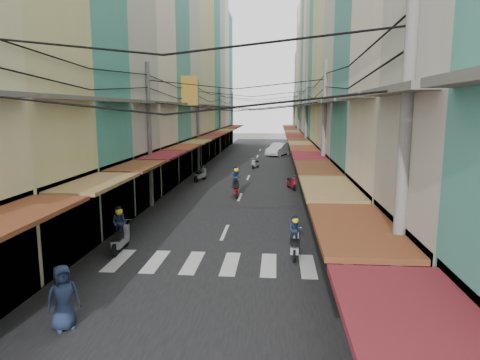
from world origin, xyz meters
The scene contains 15 objects.
ground centered at (0.00, 0.00, 0.00)m, with size 160.00×160.00×0.00m, color #60605B.
road centered at (0.00, 20.00, 0.01)m, with size 10.00×80.00×0.02m, color black.
sidewalk_left centered at (-6.50, 20.00, 0.03)m, with size 3.00×80.00×0.06m, color slate.
sidewalk_right centered at (6.50, 20.00, 0.03)m, with size 3.00×80.00×0.06m, color slate.
crosswalk centered at (0.00, -6.00, 0.03)m, with size 7.55×2.40×0.01m.
building_row_left centered at (-7.92, 16.56, 9.78)m, with size 7.80×67.67×23.70m.
building_row_right centered at (7.92, 16.45, 9.41)m, with size 7.80×68.98×22.59m.
utility_poles centered at (0.00, 15.01, 6.59)m, with size 10.20×66.13×8.20m.
white_car centered at (2.49, 31.21, 0.00)m, with size 5.41×2.12×1.91m, color silver.
bicycle centered at (7.50, -0.83, 0.00)m, with size 0.55×1.48×1.02m, color black.
moving_scooters centered at (-0.56, 3.47, 0.53)m, with size 7.61×26.43×1.98m.
parked_scooters centered at (4.79, -3.44, 0.48)m, with size 12.58×12.65×1.02m.
pedestrians centered at (-4.08, 0.88, 1.03)m, with size 12.64×21.92×2.25m.
market_umbrella centered at (5.87, -1.65, 2.10)m, with size 2.26×2.26×2.38m.
traffic_sign centered at (5.92, -1.18, 1.95)m, with size 0.10×0.59×2.71m.
Camera 1 is at (2.35, -20.83, 5.61)m, focal length 32.00 mm.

